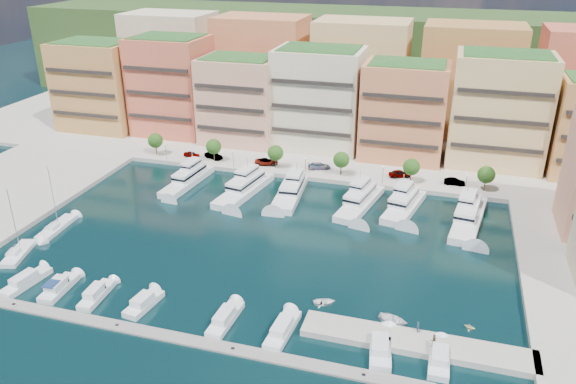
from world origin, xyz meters
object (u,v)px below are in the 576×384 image
object	(u,v)px
yacht_3	(290,191)
yacht_4	(360,201)
car_2	(266,162)
car_5	(455,182)
tree_1	(214,147)
tender_2	(393,320)
cruiser_2	(96,295)
car_3	(319,166)
sailboat_0	(18,254)
lamppost_3	(383,172)
cruiser_1	(59,288)
tender_3	(470,327)
sailboat_1	(57,228)
cruiser_9	(439,359)
car_0	(192,154)
yacht_5	(404,204)
cruiser_5	(225,319)
tree_5	(486,175)
lamppost_0	(166,148)
lamppost_1	(233,156)
yacht_1	(188,179)
cruiser_0	(26,282)
tree_0	(155,141)
tree_3	(341,160)
tree_4	(411,167)
car_1	(214,156)
yacht_2	(245,187)
cruiser_3	(144,304)
lamppost_4	(467,181)
yacht_6	(469,215)
person_1	(433,340)
cruiser_6	(282,330)
car_4	(400,174)
tender_0	(324,302)
lamppost_2	(305,163)

from	to	relation	value
yacht_3	yacht_4	xyz separation A→B (m)	(15.49, -0.46, -0.12)
car_2	car_5	xyz separation A→B (m)	(44.36, 0.24, -0.03)
tree_1	tender_2	distance (m)	71.79
cruiser_2	car_3	bearing A→B (deg)	70.49
yacht_4	yacht_3	bearing A→B (deg)	178.31
sailboat_0	tender_2	xyz separation A→B (m)	(66.16, -0.36, 0.14)
lamppost_3	cruiser_1	world-z (taller)	lamppost_3
tender_3	sailboat_1	bearing A→B (deg)	101.68
cruiser_9	cruiser_1	bearing A→B (deg)	-179.98
cruiser_2	car_0	distance (m)	60.12
yacht_5	cruiser_5	size ratio (longest dim) A/B	2.00
cruiser_5	car_5	xyz separation A→B (m)	(31.02, 59.45, 1.22)
cruiser_1	tree_5	bearing A→B (deg)	41.39
tender_3	lamppost_0	bearing A→B (deg)	75.58
tree_1	cruiser_2	size ratio (longest dim) A/B	0.70
lamppost_1	car_2	bearing A→B (deg)	25.07
yacht_1	cruiser_0	size ratio (longest dim) A/B	2.01
tree_0	lamppost_3	xyz separation A→B (m)	(58.00, -2.30, -0.92)
car_3	tree_3	bearing A→B (deg)	-132.17
tree_4	car_1	xyz separation A→B (m)	(-48.75, 1.31, -2.93)
lamppost_0	yacht_2	distance (m)	27.80
tender_3	car_3	distance (m)	62.29
cruiser_3	lamppost_4	bearing A→B (deg)	50.02
lamppost_0	sailboat_0	bearing A→B (deg)	-94.62
tree_5	yacht_6	size ratio (longest dim) A/B	0.26
person_1	car_1	bearing A→B (deg)	-67.29
cruiser_6	car_5	world-z (taller)	car_5
tree_4	tender_2	size ratio (longest dim) A/B	1.30
lamppost_4	yacht_6	size ratio (longest dim) A/B	0.20
cruiser_1	car_4	xyz separation A→B (m)	(47.30, 60.64, 1.28)
cruiser_5	cruiser_2	bearing A→B (deg)	179.98
yacht_4	car_5	distance (m)	23.71
yacht_3	tender_0	size ratio (longest dim) A/B	5.29
yacht_1	tender_3	world-z (taller)	yacht_1
sailboat_0	tender_3	xyz separation A→B (m)	(76.97, 1.13, 0.12)
car_0	lamppost_4	bearing A→B (deg)	-91.74
cruiser_6	car_1	distance (m)	69.57
sailboat_1	car_4	world-z (taller)	sailboat_1
yacht_2	sailboat_0	distance (m)	47.21
yacht_2	cruiser_1	size ratio (longest dim) A/B	2.54
yacht_2	cruiser_5	size ratio (longest dim) A/B	2.32
tender_2	tender_3	size ratio (longest dim) A/B	2.67
lamppost_2	cruiser_5	size ratio (longest dim) A/B	0.48
car_4	person_1	size ratio (longest dim) A/B	2.65
yacht_6	car_0	bearing A→B (deg)	167.43
car_4	lamppost_1	bearing A→B (deg)	74.40
yacht_2	yacht_6	world-z (taller)	same
tree_4	lamppost_4	distance (m)	12.25
car_2	yacht_4	bearing A→B (deg)	-133.68
tree_3	tender_3	bearing A→B (deg)	-59.63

